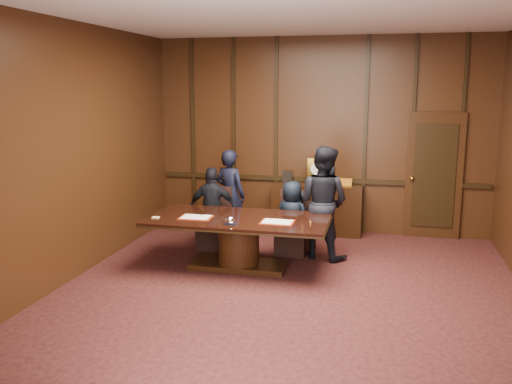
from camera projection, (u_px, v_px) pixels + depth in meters
room at (293, 163)px, 6.53m from camera, size 7.00×7.04×3.50m
sideboard at (317, 207)px, 9.76m from camera, size 1.60×0.45×1.54m
conference_table at (239, 234)px, 7.89m from camera, size 2.62×1.32×0.76m
folder_left at (196, 217)px, 7.82m from camera, size 0.47×0.34×0.02m
folder_right at (277, 222)px, 7.55m from camera, size 0.46×0.33×0.02m
inkstand at (230, 221)px, 7.40m from camera, size 0.20×0.14×0.12m
notepad at (156, 217)px, 7.82m from camera, size 0.10×0.07×0.01m
chair_left at (215, 230)px, 8.92m from camera, size 0.50×0.50×0.99m
chair_right at (292, 235)px, 8.63m from camera, size 0.50×0.50×0.99m
signatory_left at (213, 209)px, 8.77m from camera, size 0.83×0.44×1.36m
signatory_right at (292, 218)px, 8.50m from camera, size 0.66×0.53×1.19m
witness_left at (230, 195)px, 9.33m from camera, size 0.67×0.56×1.58m
witness_right at (323, 202)px, 8.34m from camera, size 1.04×0.94×1.75m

